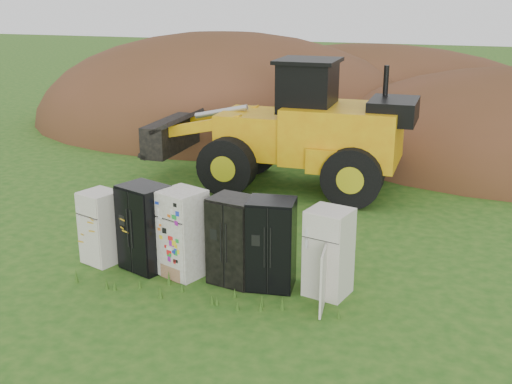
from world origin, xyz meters
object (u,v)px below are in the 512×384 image
Objects in this scene: fridge_leftmost at (101,227)px; fridge_black_right at (271,244)px; fridge_black_side at (145,227)px; fridge_sticker at (183,233)px; fridge_open_door at (329,252)px; wheel_loader at (275,123)px; fridge_dark_mid at (234,240)px.

fridge_leftmost is 3.74m from fridge_black_right.
fridge_black_side reaches higher than fridge_sticker.
wheel_loader is (-3.02, 6.46, 1.02)m from fridge_open_door.
fridge_black_side is 1.02× the size of fridge_dark_mid.
wheel_loader is at bearing 92.68° from fridge_leftmost.
fridge_black_side is 3.82m from fridge_open_door.
fridge_black_side is (1.03, 0.01, 0.11)m from fridge_leftmost.
fridge_black_side is 0.88m from fridge_sticker.
fridge_dark_mid is at bearing 173.35° from fridge_black_right.
fridge_black_right is at bearing 21.30° from fridge_sticker.
wheel_loader is (-1.15, 6.52, 0.99)m from fridge_dark_mid.
fridge_sticker is (0.88, -0.04, -0.00)m from fridge_black_side.
fridge_black_side is 1.01× the size of fridge_black_right.
fridge_sticker is at bearing -164.90° from fridge_open_door.
fridge_black_right is 1.05× the size of fridge_open_door.
fridge_black_side is at bearing 19.15° from fridge_leftmost.
fridge_leftmost is 1.04m from fridge_black_side.
fridge_dark_mid is (1.96, -0.03, -0.02)m from fridge_black_side.
fridge_dark_mid is 1.03× the size of fridge_open_door.
fridge_sticker is at bearing -89.66° from wheel_loader.
fridge_black_right is (3.74, -0.01, 0.11)m from fridge_leftmost.
fridge_open_door is at bearing 18.95° from fridge_leftmost.
fridge_black_right is 1.11m from fridge_open_door.
fridge_leftmost is 0.89× the size of fridge_dark_mid.
fridge_black_right reaches higher than fridge_leftmost.
fridge_dark_mid is at bearing -80.22° from wheel_loader.
fridge_dark_mid is at bearing 21.34° from fridge_sticker.
fridge_dark_mid is 0.23× the size of wheel_loader.
fridge_dark_mid is at bearing 18.15° from fridge_leftmost.
fridge_black_side is 1.00× the size of fridge_sticker.
fridge_sticker is at bearing 17.59° from fridge_leftmost.
fridge_open_door is (4.85, 0.04, 0.06)m from fridge_leftmost.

